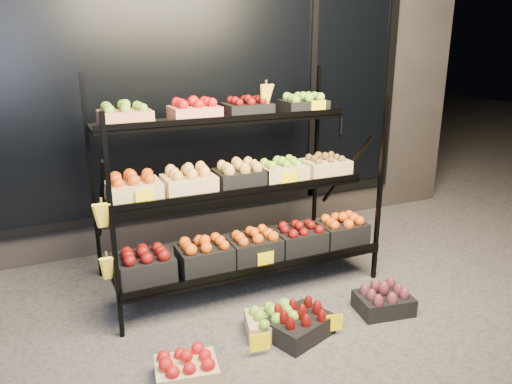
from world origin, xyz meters
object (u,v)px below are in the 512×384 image
display_rack (238,188)px  floor_crate_midright (273,321)px  floor_crate_midleft (299,323)px  floor_crate_left (186,369)px

display_rack → floor_crate_midright: display_rack is taller
floor_crate_midleft → floor_crate_left: bearing=169.6°
display_rack → floor_crate_left: display_rack is taller
floor_crate_midright → floor_crate_midleft: bearing=-20.1°
floor_crate_midright → display_rack: bearing=99.7°
display_rack → floor_crate_midright: 1.07m
display_rack → floor_crate_midright: size_ratio=5.21×
display_rack → floor_crate_midleft: (0.06, -0.91, -0.69)m
display_rack → floor_crate_midleft: size_ratio=4.50×
floor_crate_midleft → display_rack: bearing=73.9°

